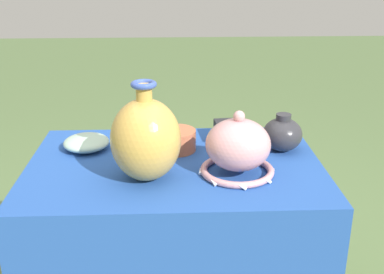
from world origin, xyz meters
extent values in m
cylinder|color=#38383D|center=(-0.43, 0.27, 0.36)|extent=(0.04, 0.04, 0.71)
cylinder|color=#38383D|center=(0.43, 0.27, 0.36)|extent=(0.04, 0.04, 0.71)
cube|color=#38383D|center=(0.00, 0.00, 0.73)|extent=(0.96, 0.64, 0.03)
cube|color=#234C9E|center=(0.00, 0.00, 0.75)|extent=(0.98, 0.66, 0.01)
cube|color=#234C9E|center=(0.00, -0.33, 0.60)|extent=(0.98, 0.01, 0.31)
ellipsoid|color=gold|center=(-0.09, -0.11, 0.88)|extent=(0.22, 0.22, 0.26)
cylinder|color=gold|center=(-0.09, -0.11, 1.03)|extent=(0.05, 0.05, 0.05)
torus|color=#3851A8|center=(-0.09, -0.11, 1.05)|extent=(0.08, 0.08, 0.02)
torus|color=#D19399|center=(0.20, -0.09, 0.76)|extent=(0.24, 0.24, 0.02)
ellipsoid|color=#D19399|center=(0.20, -0.09, 0.85)|extent=(0.20, 0.20, 0.16)
sphere|color=#D19399|center=(0.20, -0.09, 0.94)|extent=(0.04, 0.04, 0.04)
cone|color=white|center=(0.32, -0.09, 0.76)|extent=(0.01, 0.03, 0.02)
cone|color=white|center=(0.28, -0.01, 0.76)|extent=(0.03, 0.03, 0.02)
cone|color=white|center=(0.20, 0.03, 0.76)|extent=(0.03, 0.01, 0.02)
cone|color=white|center=(0.12, -0.01, 0.76)|extent=(0.03, 0.03, 0.02)
cone|color=white|center=(0.08, -0.09, 0.76)|extent=(0.01, 0.03, 0.02)
cone|color=white|center=(0.12, -0.18, 0.76)|extent=(0.03, 0.03, 0.02)
cone|color=white|center=(0.20, -0.21, 0.76)|extent=(0.03, 0.01, 0.02)
cone|color=white|center=(0.28, -0.18, 0.76)|extent=(0.03, 0.03, 0.02)
cube|color=#232328|center=(0.22, 0.19, 0.78)|extent=(0.13, 0.15, 0.07)
cube|color=#B23384|center=(0.22, 0.12, 0.78)|extent=(0.10, 0.02, 0.06)
ellipsoid|color=#A8CCB7|center=(-0.31, 0.13, 0.78)|extent=(0.16, 0.16, 0.05)
cylinder|color=#BC6642|center=(0.01, 0.11, 0.79)|extent=(0.14, 0.14, 0.07)
ellipsoid|color=#2D2D33|center=(0.38, 0.09, 0.81)|extent=(0.14, 0.14, 0.12)
cylinder|color=#2D2D33|center=(0.38, 0.09, 0.87)|extent=(0.05, 0.05, 0.02)
camera|label=1|loc=(-0.01, -1.47, 1.41)|focal=45.00mm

